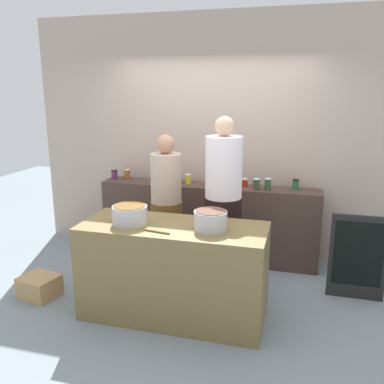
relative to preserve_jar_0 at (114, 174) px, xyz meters
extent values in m
plane|color=gray|center=(1.27, -1.13, -1.01)|extent=(12.00, 12.00, 0.00)
cube|color=#BBA391|center=(1.27, 0.32, 0.49)|extent=(4.80, 0.12, 3.00)
cube|color=#49352D|center=(1.27, -0.03, -0.53)|extent=(2.70, 0.36, 0.95)
cube|color=brown|center=(1.27, -1.43, -0.56)|extent=(1.70, 0.70, 0.90)
cylinder|color=#57254F|center=(0.00, 0.00, -0.01)|extent=(0.08, 0.08, 0.10)
cylinder|color=black|center=(0.00, 0.00, 0.05)|extent=(0.08, 0.08, 0.01)
cylinder|color=brown|center=(0.18, 0.00, 0.00)|extent=(0.07, 0.07, 0.13)
cylinder|color=#D6C666|center=(0.18, 0.00, 0.07)|extent=(0.07, 0.07, 0.01)
cylinder|color=#A82219|center=(0.90, -0.09, 0.01)|extent=(0.07, 0.07, 0.13)
cylinder|color=black|center=(0.90, -0.09, 0.08)|extent=(0.07, 0.07, 0.01)
cylinder|color=gold|center=(1.01, -0.02, 0.00)|extent=(0.07, 0.07, 0.11)
cylinder|color=silver|center=(1.01, -0.02, 0.06)|extent=(0.08, 0.08, 0.01)
cylinder|color=#864B0B|center=(1.28, -0.09, -0.01)|extent=(0.07, 0.07, 0.09)
cylinder|color=#D6C666|center=(1.28, -0.09, 0.04)|extent=(0.07, 0.07, 0.01)
cylinder|color=red|center=(1.71, 0.01, -0.01)|extent=(0.07, 0.07, 0.09)
cylinder|color=silver|center=(1.71, 0.01, 0.04)|extent=(0.07, 0.07, 0.02)
cylinder|color=#374528|center=(1.86, -0.10, 0.00)|extent=(0.08, 0.08, 0.12)
cylinder|color=silver|center=(1.86, -0.10, 0.07)|extent=(0.08, 0.08, 0.01)
cylinder|color=#2B5020|center=(1.99, -0.10, 0.01)|extent=(0.07, 0.07, 0.13)
cylinder|color=silver|center=(1.99, -0.10, 0.08)|extent=(0.08, 0.08, 0.01)
cylinder|color=#246032|center=(2.30, 0.02, 0.00)|extent=(0.07, 0.07, 0.11)
cylinder|color=black|center=(2.30, 0.02, 0.06)|extent=(0.08, 0.08, 0.02)
cylinder|color=#B7B7BC|center=(0.87, -1.49, -0.03)|extent=(0.32, 0.32, 0.17)
cylinder|color=brown|center=(0.87, -1.49, 0.06)|extent=(0.30, 0.30, 0.00)
cylinder|color=#B7B7BC|center=(1.62, -1.46, -0.03)|extent=(0.29, 0.29, 0.17)
cylinder|color=brown|center=(1.62, -1.46, 0.06)|extent=(0.27, 0.27, 0.00)
cylinder|color=#9E703D|center=(1.19, -1.65, -0.10)|extent=(0.25, 0.06, 0.02)
cylinder|color=brown|center=(0.93, -0.64, -0.57)|extent=(0.35, 0.35, 0.88)
cylinder|color=#CBB096|center=(0.93, -0.64, 0.14)|extent=(0.34, 0.34, 0.54)
sphere|color=tan|center=(0.93, -0.64, 0.51)|extent=(0.21, 0.21, 0.21)
cylinder|color=black|center=(1.60, -0.80, -0.50)|extent=(0.39, 0.39, 1.02)
cylinder|color=white|center=(1.60, -0.80, 0.32)|extent=(0.37, 0.37, 0.62)
sphere|color=#D8A884|center=(1.60, -0.80, 0.73)|extent=(0.19, 0.19, 0.19)
cube|color=tan|center=(-0.18, -1.47, -0.90)|extent=(0.42, 0.38, 0.22)
cube|color=black|center=(2.96, -0.64, -0.57)|extent=(0.56, 0.04, 0.89)
cube|color=black|center=(2.96, -0.66, -0.52)|extent=(0.47, 0.01, 0.67)
camera|label=1|loc=(2.36, -4.78, 1.10)|focal=38.23mm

